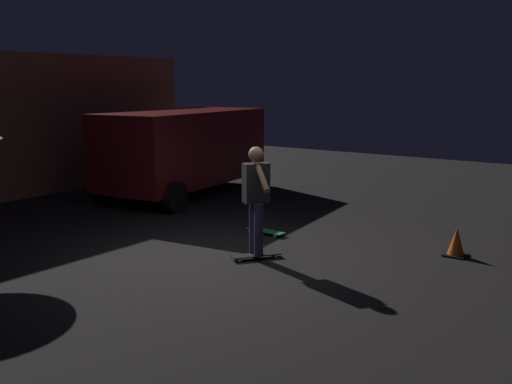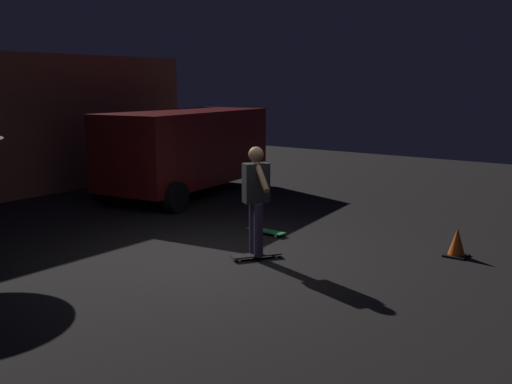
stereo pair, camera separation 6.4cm
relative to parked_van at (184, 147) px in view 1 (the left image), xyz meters
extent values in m
plane|color=black|center=(-3.54, -4.12, -1.16)|extent=(28.00, 28.00, 0.00)
cube|color=maroon|center=(-0.01, 0.00, 0.02)|extent=(4.81, 2.49, 1.70)
cube|color=black|center=(2.25, 0.30, 0.37)|extent=(0.29, 1.74, 0.64)
cylinder|color=black|center=(1.60, 1.21, -0.83)|extent=(0.68, 0.30, 0.66)
cylinder|color=black|center=(1.85, -0.75, -0.83)|extent=(0.68, 0.30, 0.66)
cylinder|color=black|center=(-1.87, 0.75, -0.83)|extent=(0.68, 0.30, 0.66)
cylinder|color=black|center=(-1.62, -1.21, -0.83)|extent=(0.68, 0.30, 0.66)
cube|color=black|center=(-3.23, -4.51, -1.10)|extent=(0.76, 0.60, 0.02)
sphere|color=silver|center=(-2.93, -4.61, -1.13)|extent=(0.05, 0.05, 0.05)
sphere|color=silver|center=(-3.03, -4.75, -1.13)|extent=(0.05, 0.05, 0.05)
sphere|color=silver|center=(-3.44, -4.28, -1.13)|extent=(0.05, 0.05, 0.05)
sphere|color=silver|center=(-3.53, -4.42, -1.13)|extent=(0.05, 0.05, 0.05)
cube|color=green|center=(-1.92, -3.75, -1.10)|extent=(0.25, 0.79, 0.02)
sphere|color=silver|center=(-1.86, -4.06, -1.13)|extent=(0.05, 0.05, 0.05)
sphere|color=silver|center=(-2.02, -4.05, -1.13)|extent=(0.05, 0.05, 0.05)
sphere|color=silver|center=(-1.81, -3.46, -1.13)|extent=(0.05, 0.05, 0.05)
sphere|color=silver|center=(-1.98, -3.45, -1.13)|extent=(0.05, 0.05, 0.05)
cylinder|color=#382D4C|center=(-3.17, -4.42, -0.68)|extent=(0.14, 0.14, 0.82)
cylinder|color=#382D4C|center=(-3.29, -4.60, -0.68)|extent=(0.14, 0.14, 0.82)
cube|color=#262628|center=(-3.23, -4.51, 0.03)|extent=(0.44, 0.39, 0.60)
sphere|color=#936B4C|center=(-3.23, -4.51, 0.46)|extent=(0.23, 0.23, 0.23)
cylinder|color=#936B4C|center=(-3.11, -4.33, 0.18)|extent=(0.37, 0.50, 0.46)
cylinder|color=#936B4C|center=(-3.35, -4.70, 0.18)|extent=(0.37, 0.50, 0.46)
cube|color=black|center=(-1.25, -6.95, -1.15)|extent=(0.34, 0.34, 0.03)
cone|color=#EA5914|center=(-1.25, -6.95, -0.93)|extent=(0.28, 0.28, 0.46)
camera|label=1|loc=(-10.26, -9.67, 1.51)|focal=41.10mm
camera|label=2|loc=(-10.22, -9.72, 1.51)|focal=41.10mm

